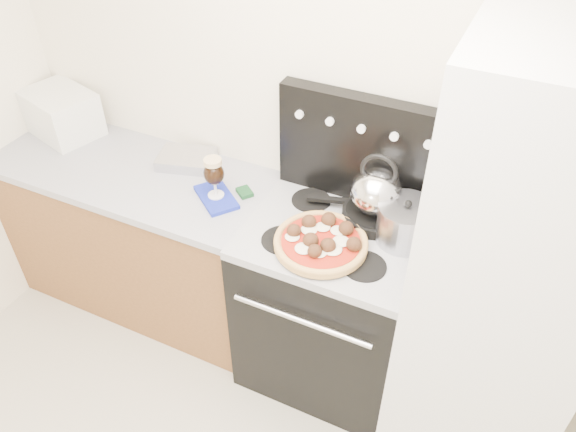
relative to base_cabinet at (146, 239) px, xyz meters
The scene contains 16 objects.
room_shell 1.59m from the base_cabinet, 41.46° to the right, with size 3.52×3.01×2.52m.
base_cabinet is the anchor object (origin of this frame).
countertop 0.45m from the base_cabinet, ahead, with size 1.48×0.63×0.04m, color #A6A6B1.
stove_body 1.11m from the base_cabinet, ahead, with size 0.76×0.65×0.88m, color black.
cooktop 1.20m from the base_cabinet, ahead, with size 0.76×0.65×0.04m, color #ADADB2.
backguard 1.35m from the base_cabinet, 12.75° to the left, with size 0.76×0.08×0.50m, color black.
fridge 1.88m from the base_cabinet, ahead, with size 0.64×0.68×1.90m, color silver.
toaster_oven 0.80m from the base_cabinet, 165.77° to the left, with size 0.37×0.28×0.23m, color silver.
foil_sheet 0.57m from the base_cabinet, 34.13° to the left, with size 0.27×0.20×0.05m, color silver.
oven_mitt 0.70m from the base_cabinet, ahead, with size 0.24×0.14×0.02m, color #1A28B0.
beer_glass 0.78m from the base_cabinet, ahead, with size 0.09×0.09×0.20m, color black, non-canonical shape.
pizza_pan 1.20m from the base_cabinet, ahead, with size 0.35×0.35×0.01m, color black.
pizza 1.22m from the base_cabinet, ahead, with size 0.39×0.39×0.06m, color #EAB16E, non-canonical shape.
skillet 1.33m from the base_cabinet, ahead, with size 0.28×0.28×0.05m, color black.
tea_kettle 1.39m from the base_cabinet, ahead, with size 0.22×0.22×0.24m, color white, non-canonical shape.
stock_pot 1.49m from the base_cabinet, ahead, with size 0.23×0.23×0.17m, color #AAACB6.
Camera 1 is at (0.67, -0.54, 2.50)m, focal length 35.00 mm.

